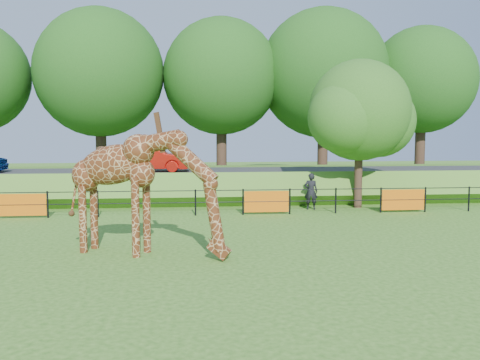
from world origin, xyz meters
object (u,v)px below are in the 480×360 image
at_px(car_red, 151,159).
at_px(visitor, 311,191).
at_px(giraffe, 146,193).
at_px(tree_east, 361,114).

relative_size(car_red, visitor, 2.43).
distance_m(giraffe, tree_east, 12.76).
xyz_separation_m(car_red, visitor, (7.39, -4.51, -1.26)).
bearing_deg(tree_east, giraffe, -136.70).
bearing_deg(visitor, car_red, -16.52).
bearing_deg(visitor, tree_east, -155.28).
xyz_separation_m(giraffe, visitor, (6.71, 8.17, -0.98)).
height_order(giraffe, car_red, giraffe).
bearing_deg(car_red, giraffe, -173.47).
relative_size(car_red, tree_east, 0.59).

